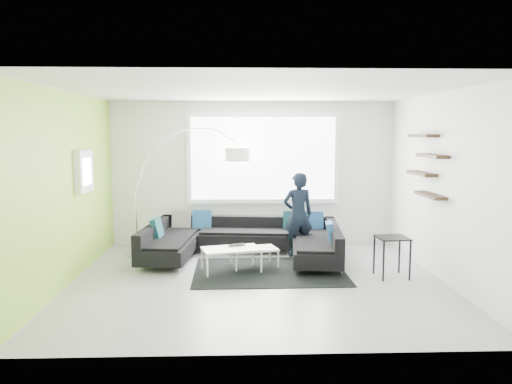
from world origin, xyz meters
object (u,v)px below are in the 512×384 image
person (298,214)px  laptop (238,245)px  side_table (392,257)px  sectional_sofa (243,242)px  coffee_table (243,258)px  arc_lamp (135,192)px

person → laptop: person is taller
side_table → laptop: bearing=167.3°
person → side_table: bearing=120.8°
sectional_sofa → side_table: (2.26, -1.14, -0.00)m
laptop → sectional_sofa: bearing=57.7°
coffee_table → person: bearing=26.9°
arc_lamp → laptop: arc_lamp is taller
coffee_table → laptop: 0.22m
arc_lamp → person: arc_lamp is taller
sectional_sofa → arc_lamp: bearing=175.2°
sectional_sofa → coffee_table: bearing=-84.7°
sectional_sofa → arc_lamp: (-1.90, 0.36, 0.83)m
sectional_sofa → side_table: sectional_sofa is taller
arc_lamp → person: (2.89, -0.11, -0.40)m
side_table → person: person is taller
coffee_table → arc_lamp: bearing=137.9°
sectional_sofa → person: person is taller
sectional_sofa → laptop: (-0.08, -0.61, 0.08)m
sectional_sofa → side_table: 2.53m
sectional_sofa → person: (0.99, 0.25, 0.44)m
sectional_sofa → person: size_ratio=2.33×
laptop → arc_lamp: bearing=127.3°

